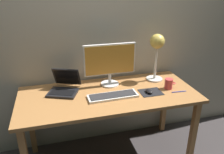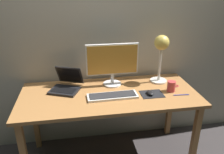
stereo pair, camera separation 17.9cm
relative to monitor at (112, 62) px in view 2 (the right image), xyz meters
The scene contains 10 objects.
back_wall 0.40m from the monitor, 104.34° to the left, with size 4.80×0.06×2.60m, color #B2A893.
desk 0.37m from the monitor, 107.93° to the right, with size 1.60×0.70×0.74m.
monitor is the anchor object (origin of this frame).
keyboard_main 0.34m from the monitor, 98.90° to the right, with size 0.44×0.15×0.03m.
laptop 0.47m from the monitor, behind, with size 0.34×0.35×0.20m.
desk_lamp 0.49m from the monitor, ahead, with size 0.17×0.17×0.47m.
mousepad 0.47m from the monitor, 39.19° to the right, with size 0.20×0.16×0.00m, color black.
mouse 0.45m from the monitor, 41.56° to the right, with size 0.06×0.10×0.03m, color black.
coffee_mug 0.59m from the monitor, 23.92° to the right, with size 0.11×0.08×0.10m.
pen 0.69m from the monitor, 29.30° to the right, with size 0.01×0.01×0.14m, color #2633A5.
Camera 2 is at (-0.27, -1.80, 1.69)m, focal length 36.27 mm.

